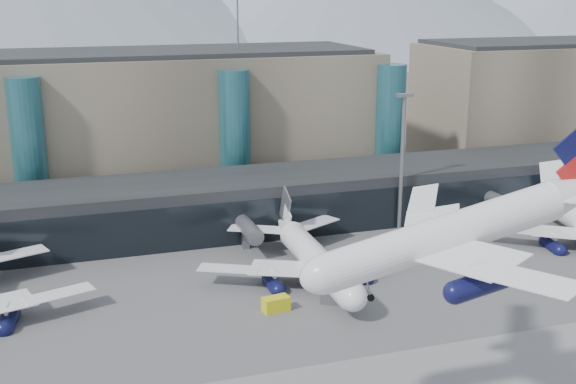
% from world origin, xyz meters
% --- Properties ---
extents(ground, '(900.00, 900.00, 0.00)m').
position_xyz_m(ground, '(0.00, 0.00, 0.00)').
color(ground, '#515154').
rests_on(ground, ground).
extents(concourse, '(170.00, 27.00, 10.00)m').
position_xyz_m(concourse, '(-0.02, 57.73, 4.97)').
color(concourse, black).
rests_on(concourse, ground).
extents(terminal_main, '(130.00, 30.00, 31.00)m').
position_xyz_m(terminal_main, '(-25.00, 90.00, 15.44)').
color(terminal_main, gray).
rests_on(terminal_main, ground).
extents(terminal_east, '(70.00, 30.00, 31.00)m').
position_xyz_m(terminal_east, '(95.00, 90.00, 15.44)').
color(terminal_east, gray).
rests_on(terminal_east, ground).
extents(teal_towers, '(116.40, 19.40, 46.00)m').
position_xyz_m(teal_towers, '(-14.99, 74.01, 14.01)').
color(teal_towers, '#286370').
rests_on(teal_towers, ground).
extents(lightmast_mid, '(3.00, 1.20, 25.60)m').
position_xyz_m(lightmast_mid, '(30.00, 48.00, 14.42)').
color(lightmast_mid, slate).
rests_on(lightmast_mid, ground).
extents(hero_jet, '(33.71, 33.83, 10.97)m').
position_xyz_m(hero_jet, '(7.72, -10.84, 22.35)').
color(hero_jet, white).
rests_on(hero_jet, ground).
extents(jet_parked_mid, '(38.06, 36.71, 12.25)m').
position_xyz_m(jet_parked_mid, '(6.76, 32.54, 4.63)').
color(jet_parked_mid, white).
rests_on(jet_parked_mid, ground).
extents(veh_c, '(4.32, 3.80, 2.13)m').
position_xyz_m(veh_c, '(6.41, 20.93, 1.07)').
color(veh_c, '#46464B').
rests_on(veh_c, ground).
extents(veh_d, '(2.46, 3.21, 1.63)m').
position_xyz_m(veh_d, '(45.94, 45.03, 0.81)').
color(veh_d, silver).
rests_on(veh_d, ground).
extents(veh_h, '(3.98, 2.50, 2.06)m').
position_xyz_m(veh_h, '(-2.39, 21.07, 1.03)').
color(veh_h, yellow).
rests_on(veh_h, ground).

